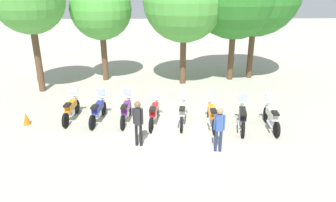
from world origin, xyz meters
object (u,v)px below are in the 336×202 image
object	(u,v)px
motorcycle_5	(212,115)
person_0	(219,126)
motorcycle_7	(271,117)
motorcycle_0	(71,109)
motorcycle_1	(98,111)
motorcycle_4	(182,112)
motorcycle_6	(242,117)
traffic_cone	(26,119)
person_1	(138,120)
motorcycle_3	(154,113)
motorcycle_2	(126,111)
tree_2	(184,1)
tree_1	(101,9)

from	to	relation	value
motorcycle_5	person_0	bearing A→B (deg)	178.14
motorcycle_7	person_0	bearing A→B (deg)	128.80
motorcycle_0	motorcycle_1	distance (m)	1.27
motorcycle_7	motorcycle_1	bearing A→B (deg)	86.31
motorcycle_5	person_0	distance (m)	2.22
motorcycle_4	motorcycle_5	bearing A→B (deg)	-95.57
motorcycle_6	traffic_cone	xyz separation A→B (m)	(-9.30, 0.58, -0.24)
person_1	motorcycle_3	bearing A→B (deg)	-6.03
motorcycle_4	traffic_cone	xyz separation A→B (m)	(-6.81, 0.04, -0.24)
motorcycle_3	motorcycle_4	xyz separation A→B (m)	(1.24, -0.00, 0.00)
motorcycle_5	motorcycle_6	bearing A→B (deg)	-101.90
motorcycle_6	person_0	world-z (taller)	person_0
motorcycle_2	motorcycle_3	bearing A→B (deg)	-97.19
motorcycle_0	motorcycle_5	world-z (taller)	same
motorcycle_4	person_0	world-z (taller)	person_0
motorcycle_1	motorcycle_2	size ratio (longest dim) A/B	1.00
motorcycle_1	motorcycle_7	world-z (taller)	same
motorcycle_7	person_1	size ratio (longest dim) A/B	1.22
motorcycle_5	traffic_cone	world-z (taller)	motorcycle_5
motorcycle_0	person_0	world-z (taller)	person_0
motorcycle_3	tree_2	distance (m)	7.36
traffic_cone	motorcycle_4	bearing A→B (deg)	-0.33
motorcycle_0	traffic_cone	bearing A→B (deg)	108.15
motorcycle_3	person_1	world-z (taller)	person_1
person_1	tree_1	world-z (taller)	tree_1
motorcycle_1	motorcycle_2	distance (m)	1.24
motorcycle_2	traffic_cone	distance (m)	4.34
motorcycle_3	traffic_cone	xyz separation A→B (m)	(-5.57, 0.04, -0.24)
motorcycle_1	person_0	bearing A→B (deg)	-111.82
person_0	tree_1	bearing A→B (deg)	42.23
motorcycle_0	motorcycle_3	xyz separation A→B (m)	(3.73, -0.53, 0.00)
tree_1	traffic_cone	size ratio (longest dim) A/B	11.17
motorcycle_0	traffic_cone	xyz separation A→B (m)	(-1.83, -0.49, -0.24)
motorcycle_3	motorcycle_7	world-z (taller)	same
tree_1	person_0	bearing A→B (deg)	-58.29
motorcycle_2	motorcycle_6	bearing A→B (deg)	-94.56
motorcycle_2	tree_1	world-z (taller)	tree_1
motorcycle_2	person_1	world-z (taller)	person_1
motorcycle_7	person_0	size ratio (longest dim) A/B	1.27
motorcycle_1	person_1	size ratio (longest dim) A/B	1.21
motorcycle_1	traffic_cone	bearing A→B (deg)	101.93
motorcycle_3	motorcycle_5	distance (m)	2.50
motorcycle_3	motorcycle_6	bearing A→B (deg)	-90.39
traffic_cone	motorcycle_0	bearing A→B (deg)	14.95
motorcycle_6	tree_1	xyz separation A→B (m)	(-6.92, 7.14, 3.79)
motorcycle_0	motorcycle_7	bearing A→B (deg)	-93.86
motorcycle_0	person_1	world-z (taller)	person_1
motorcycle_1	motorcycle_3	xyz separation A→B (m)	(2.49, -0.29, 0.00)
person_0	motorcycle_1	bearing A→B (deg)	71.40
motorcycle_0	motorcycle_2	world-z (taller)	same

